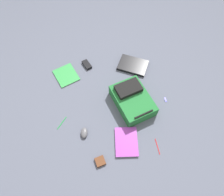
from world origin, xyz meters
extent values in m
plane|color=#4C5160|center=(0.00, 0.00, 0.00)|extent=(3.94, 3.94, 0.00)
cube|color=#1E662D|center=(-0.18, 0.07, 0.06)|extent=(0.40, 0.49, 0.13)
cube|color=black|center=(-0.15, -0.02, 0.15)|extent=(0.27, 0.21, 0.04)
cylinder|color=black|center=(-0.22, 0.27, 0.14)|extent=(0.19, 0.06, 0.02)
cube|color=black|center=(-0.32, -0.39, 0.01)|extent=(0.39, 0.36, 0.02)
cube|color=black|center=(-0.32, -0.39, 0.03)|extent=(0.38, 0.35, 0.01)
cube|color=silver|center=(-0.02, 0.45, 0.01)|extent=(0.24, 0.30, 0.02)
cube|color=purple|center=(-0.02, 0.45, 0.02)|extent=(0.25, 0.31, 0.00)
cube|color=silver|center=(0.43, -0.43, 0.00)|extent=(0.28, 0.30, 0.01)
cube|color=#2D8C3F|center=(0.43, -0.43, 0.01)|extent=(0.29, 0.31, 0.00)
ellipsoid|color=#4C4C51|center=(0.34, 0.28, 0.02)|extent=(0.08, 0.11, 0.04)
cube|color=black|center=(0.18, -0.51, 0.01)|extent=(0.10, 0.14, 0.03)
cylinder|color=red|center=(-0.28, 0.55, 0.00)|extent=(0.01, 0.15, 0.01)
cylinder|color=#198C33|center=(0.54, 0.12, 0.00)|extent=(0.10, 0.11, 0.01)
cube|color=#59331E|center=(0.25, 0.56, 0.01)|extent=(0.09, 0.09, 0.03)
cube|color=#191999|center=(-0.52, 0.11, 0.00)|extent=(0.02, 0.05, 0.01)
camera|label=1|loc=(0.24, 0.99, 1.81)|focal=32.81mm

